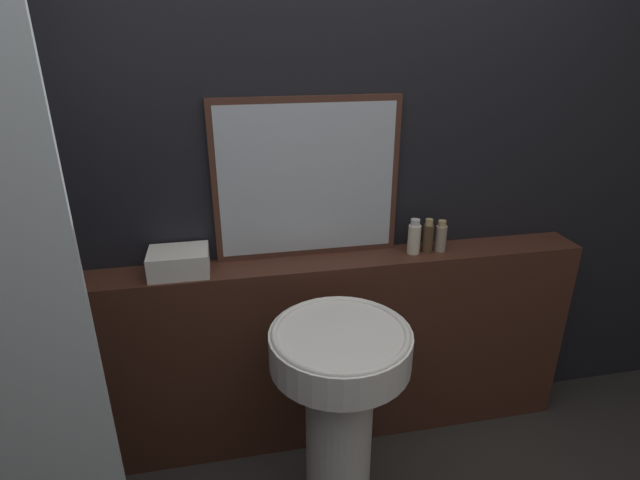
{
  "coord_description": "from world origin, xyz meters",
  "views": [
    {
      "loc": [
        -0.44,
        -0.74,
        1.86
      ],
      "look_at": [
        -0.09,
        1.05,
        1.08
      ],
      "focal_mm": 28.0,
      "sensor_mm": 36.0,
      "label": 1
    }
  ],
  "objects_px": {
    "shampoo_bottle": "(414,238)",
    "towel_stack": "(179,262)",
    "conditioner_bottle": "(428,237)",
    "lotion_bottle": "(441,237)",
    "mirror": "(307,180)",
    "pedestal_sink": "(339,402)"
  },
  "relations": [
    {
      "from": "shampoo_bottle",
      "to": "conditioner_bottle",
      "type": "height_order",
      "value": "shampoo_bottle"
    },
    {
      "from": "conditioner_bottle",
      "to": "lotion_bottle",
      "type": "relative_size",
      "value": 1.08
    },
    {
      "from": "shampoo_bottle",
      "to": "lotion_bottle",
      "type": "distance_m",
      "value": 0.13
    },
    {
      "from": "lotion_bottle",
      "to": "mirror",
      "type": "bearing_deg",
      "value": 172.16
    },
    {
      "from": "pedestal_sink",
      "to": "shampoo_bottle",
      "type": "distance_m",
      "value": 0.78
    },
    {
      "from": "pedestal_sink",
      "to": "mirror",
      "type": "height_order",
      "value": "mirror"
    },
    {
      "from": "shampoo_bottle",
      "to": "towel_stack",
      "type": "bearing_deg",
      "value": 180.0
    },
    {
      "from": "shampoo_bottle",
      "to": "lotion_bottle",
      "type": "height_order",
      "value": "shampoo_bottle"
    },
    {
      "from": "pedestal_sink",
      "to": "lotion_bottle",
      "type": "xyz_separation_m",
      "value": [
        0.57,
        0.47,
        0.43
      ]
    },
    {
      "from": "pedestal_sink",
      "to": "mirror",
      "type": "relative_size",
      "value": 1.14
    },
    {
      "from": "shampoo_bottle",
      "to": "conditioner_bottle",
      "type": "distance_m",
      "value": 0.06
    },
    {
      "from": "towel_stack",
      "to": "conditioner_bottle",
      "type": "distance_m",
      "value": 1.07
    },
    {
      "from": "mirror",
      "to": "pedestal_sink",
      "type": "bearing_deg",
      "value": -88.13
    },
    {
      "from": "pedestal_sink",
      "to": "mirror",
      "type": "xyz_separation_m",
      "value": [
        -0.02,
        0.55,
        0.7
      ]
    },
    {
      "from": "mirror",
      "to": "shampoo_bottle",
      "type": "height_order",
      "value": "mirror"
    },
    {
      "from": "shampoo_bottle",
      "to": "lotion_bottle",
      "type": "bearing_deg",
      "value": 0.0
    },
    {
      "from": "mirror",
      "to": "towel_stack",
      "type": "distance_m",
      "value": 0.62
    },
    {
      "from": "conditioner_bottle",
      "to": "shampoo_bottle",
      "type": "bearing_deg",
      "value": -180.0
    },
    {
      "from": "pedestal_sink",
      "to": "conditioner_bottle",
      "type": "xyz_separation_m",
      "value": [
        0.51,
        0.47,
        0.44
      ]
    },
    {
      "from": "towel_stack",
      "to": "shampoo_bottle",
      "type": "xyz_separation_m",
      "value": [
        1.0,
        -0.0,
        0.02
      ]
    },
    {
      "from": "mirror",
      "to": "shampoo_bottle",
      "type": "xyz_separation_m",
      "value": [
        0.46,
        -0.08,
        -0.27
      ]
    },
    {
      "from": "towel_stack",
      "to": "shampoo_bottle",
      "type": "relative_size",
      "value": 1.5
    }
  ]
}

